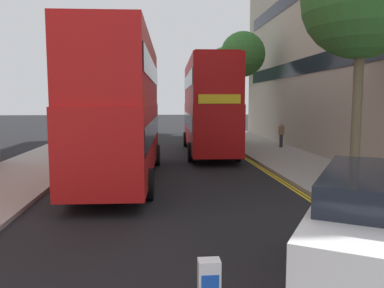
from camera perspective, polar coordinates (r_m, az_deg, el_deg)
sidewalk_right at (r=18.94m, az=16.95°, el=-3.33°), size 4.00×80.00×0.14m
sidewalk_left at (r=18.50m, az=-23.74°, el=-3.83°), size 4.00×80.00×0.14m
kerb_line_outer at (r=16.39m, az=12.76°, el=-4.94°), size 0.10×56.00×0.01m
kerb_line_inner at (r=16.34m, az=12.23°, el=-4.96°), size 0.10×56.00×0.01m
double_decker_bus_away at (r=15.62m, az=-10.47°, el=5.73°), size 3.09×10.89×5.64m
double_decker_bus_oncoming at (r=23.33m, az=2.44°, el=6.02°), size 3.08×10.89×5.64m
taxi_minivan at (r=6.53m, az=26.50°, el=-13.19°), size 4.07×5.08×2.12m
pedestrian_far at (r=25.95m, az=13.22°, el=1.38°), size 0.34×0.22×1.62m
street_tree_near at (r=39.48m, az=5.27°, el=11.30°), size 4.24×4.24×8.58m
street_tree_mid at (r=29.36m, az=7.60°, el=13.08°), size 3.34×3.34×8.20m
townhouse_terrace_right at (r=27.67m, az=26.31°, el=13.78°), size 10.08×28.00×14.09m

